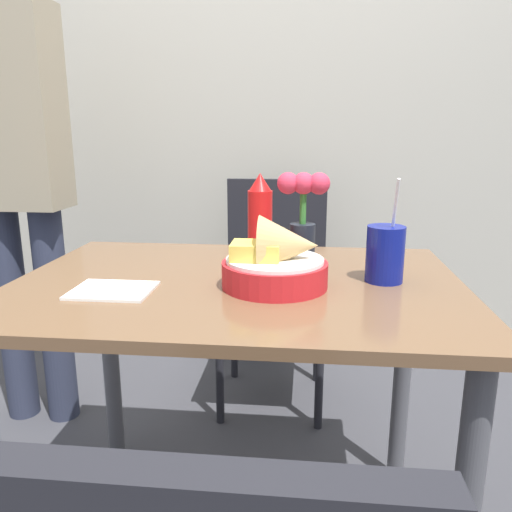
{
  "coord_description": "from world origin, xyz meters",
  "views": [
    {
      "loc": [
        0.15,
        -1.08,
        1.05
      ],
      "look_at": [
        0.04,
        -0.01,
        0.78
      ],
      "focal_mm": 35.0,
      "sensor_mm": 36.0,
      "label": 1
    }
  ],
  "objects_px": {
    "food_basket": "(278,262)",
    "flower_vase": "(303,211)",
    "ketchup_bottle": "(260,220)",
    "person_standing": "(17,164)",
    "drink_cup": "(385,256)",
    "chair_far_window": "(275,271)"
  },
  "relations": [
    {
      "from": "drink_cup",
      "to": "person_standing",
      "type": "relative_size",
      "value": 0.14
    },
    {
      "from": "food_basket",
      "to": "flower_vase",
      "type": "xyz_separation_m",
      "value": [
        0.05,
        0.22,
        0.08
      ]
    },
    {
      "from": "drink_cup",
      "to": "chair_far_window",
      "type": "bearing_deg",
      "value": 110.14
    },
    {
      "from": "chair_far_window",
      "to": "ketchup_bottle",
      "type": "bearing_deg",
      "value": -89.74
    },
    {
      "from": "chair_far_window",
      "to": "food_basket",
      "type": "height_order",
      "value": "food_basket"
    },
    {
      "from": "food_basket",
      "to": "ketchup_bottle",
      "type": "relative_size",
      "value": 1.01
    },
    {
      "from": "food_basket",
      "to": "person_standing",
      "type": "distance_m",
      "value": 1.11
    },
    {
      "from": "drink_cup",
      "to": "ketchup_bottle",
      "type": "bearing_deg",
      "value": 153.37
    },
    {
      "from": "ketchup_bottle",
      "to": "drink_cup",
      "type": "distance_m",
      "value": 0.33
    },
    {
      "from": "chair_far_window",
      "to": "flower_vase",
      "type": "bearing_deg",
      "value": -80.42
    },
    {
      "from": "ketchup_bottle",
      "to": "flower_vase",
      "type": "height_order",
      "value": "flower_vase"
    },
    {
      "from": "chair_far_window",
      "to": "flower_vase",
      "type": "distance_m",
      "value": 0.75
    },
    {
      "from": "ketchup_bottle",
      "to": "flower_vase",
      "type": "xyz_separation_m",
      "value": [
        0.11,
        0.0,
        0.02
      ]
    },
    {
      "from": "drink_cup",
      "to": "person_standing",
      "type": "height_order",
      "value": "person_standing"
    },
    {
      "from": "drink_cup",
      "to": "flower_vase",
      "type": "relative_size",
      "value": 1.01
    },
    {
      "from": "ketchup_bottle",
      "to": "person_standing",
      "type": "xyz_separation_m",
      "value": [
        -0.86,
        0.37,
        0.11
      ]
    },
    {
      "from": "ketchup_bottle",
      "to": "person_standing",
      "type": "relative_size",
      "value": 0.14
    },
    {
      "from": "food_basket",
      "to": "flower_vase",
      "type": "relative_size",
      "value": 0.99
    },
    {
      "from": "chair_far_window",
      "to": "flower_vase",
      "type": "height_order",
      "value": "flower_vase"
    },
    {
      "from": "chair_far_window",
      "to": "person_standing",
      "type": "distance_m",
      "value": 1.01
    },
    {
      "from": "food_basket",
      "to": "drink_cup",
      "type": "relative_size",
      "value": 0.98
    },
    {
      "from": "food_basket",
      "to": "flower_vase",
      "type": "bearing_deg",
      "value": 77.28
    }
  ]
}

